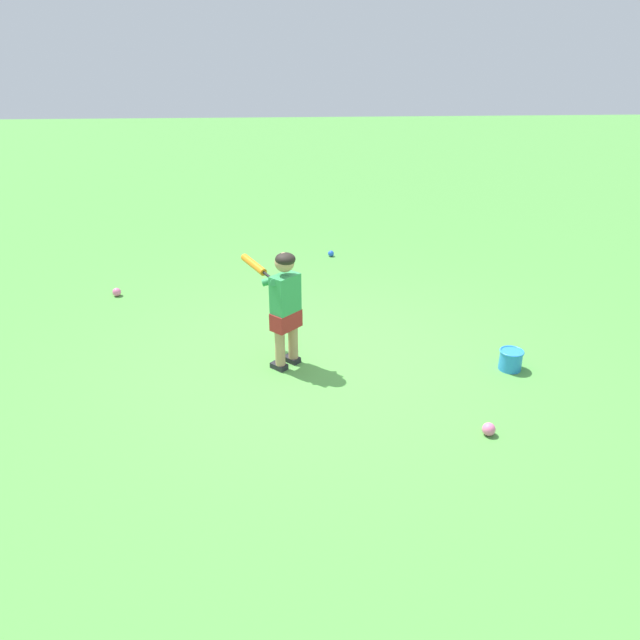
{
  "coord_description": "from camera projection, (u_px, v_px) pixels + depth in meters",
  "views": [
    {
      "loc": [
        4.87,
        -0.35,
        2.68
      ],
      "look_at": [
        0.08,
        -0.04,
        0.45
      ],
      "focal_mm": 33.65,
      "sensor_mm": 36.0,
      "label": 1
    }
  ],
  "objects": [
    {
      "name": "ground_plane",
      "position": [
        323.0,
        360.0,
        5.56
      ],
      "size": [
        40.0,
        40.0,
        0.0
      ],
      "primitive_type": "plane",
      "color": "#519942"
    },
    {
      "name": "child_batter",
      "position": [
        283.0,
        299.0,
        5.21
      ],
      "size": [
        0.7,
        0.55,
        1.08
      ],
      "color": "#232328",
      "rests_on": "ground"
    },
    {
      "name": "play_ball_far_left",
      "position": [
        117.0,
        292.0,
        6.94
      ],
      "size": [
        0.1,
        0.1,
        0.1
      ],
      "primitive_type": "sphere",
      "color": "pink",
      "rests_on": "ground"
    },
    {
      "name": "play_ball_near_batter",
      "position": [
        331.0,
        253.0,
        8.24
      ],
      "size": [
        0.08,
        0.08,
        0.08
      ],
      "primitive_type": "sphere",
      "color": "blue",
      "rests_on": "ground"
    },
    {
      "name": "play_ball_midfield",
      "position": [
        489.0,
        429.0,
        4.48
      ],
      "size": [
        0.1,
        0.1,
        0.1
      ],
      "primitive_type": "sphere",
      "color": "pink",
      "rests_on": "ground"
    },
    {
      "name": "toy_bucket",
      "position": [
        511.0,
        359.0,
        5.36
      ],
      "size": [
        0.22,
        0.22,
        0.19
      ],
      "color": "#2884DB",
      "rests_on": "ground"
    }
  ]
}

